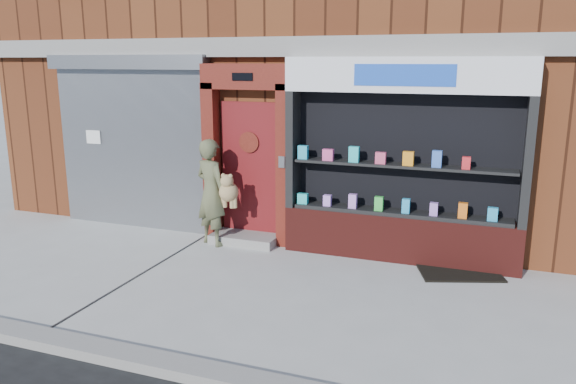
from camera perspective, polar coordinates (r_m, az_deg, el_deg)
The scene contains 8 objects.
ground at distance 7.61m, azimuth -4.56°, elevation -9.60°, with size 80.00×80.00×0.00m, color #9E9E99.
curb at distance 5.91m, azimuth -13.70°, elevation -16.46°, with size 60.00×0.30×0.12m, color gray.
building at distance 12.74m, azimuth 7.00°, elevation 17.88°, with size 12.00×8.16×8.00m.
shutter_bay at distance 10.29m, azimuth -15.56°, elevation 5.89°, with size 3.10×0.30×3.04m.
red_door_bay at distance 9.14m, azimuth -4.13°, elevation 3.82°, with size 1.52×0.58×2.90m.
pharmacy_bay at distance 8.41m, azimuth 11.46°, elevation 2.17°, with size 3.50×0.41×3.00m.
woman at distance 9.12m, azimuth -7.63°, elevation -0.02°, with size 0.86×0.63×1.74m.
doormat at distance 8.44m, azimuth 16.95°, elevation -7.73°, with size 1.11×0.78×0.03m, color black.
Camera 1 is at (2.98, -6.35, 2.95)m, focal length 35.00 mm.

